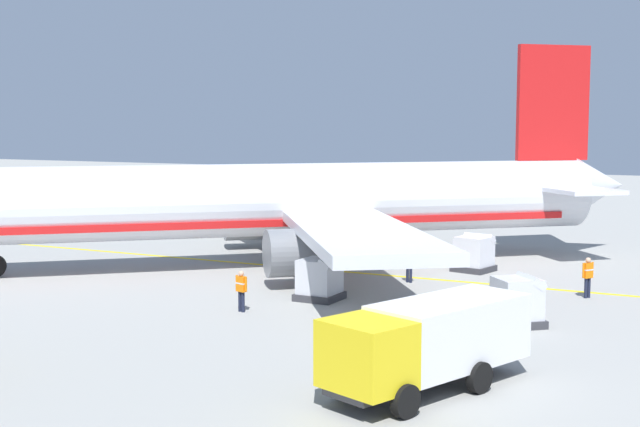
% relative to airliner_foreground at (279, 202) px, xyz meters
% --- Properties ---
extents(airliner_foreground, '(30.72, 33.51, 11.90)m').
position_rel_airliner_foreground_xyz_m(airliner_foreground, '(0.00, 0.00, 0.00)').
color(airliner_foreground, silver).
rests_on(airliner_foreground, ground).
extents(service_truck_catering, '(7.10, 4.48, 2.50)m').
position_rel_airliner_foreground_xyz_m(service_truck_catering, '(-17.02, -14.34, -1.94)').
color(service_truck_catering, yellow).
rests_on(service_truck_catering, ground).
extents(cargo_container_near, '(1.79, 1.79, 1.88)m').
position_rel_airliner_foreground_xyz_m(cargo_container_near, '(-7.11, -5.97, -2.50)').
color(cargo_container_near, '#333338').
rests_on(cargo_container_near, ground).
extents(cargo_container_mid, '(2.43, 2.43, 1.93)m').
position_rel_airliner_foreground_xyz_m(cargo_container_mid, '(-8.03, -14.67, -2.48)').
color(cargo_container_mid, '#333338').
rests_on(cargo_container_mid, ground).
extents(cargo_container_far, '(2.13, 2.13, 1.91)m').
position_rel_airliner_foreground_xyz_m(cargo_container_far, '(2.82, -9.78, -2.49)').
color(cargo_container_far, '#333338').
rests_on(cargo_container_far, ground).
extents(crew_marshaller, '(0.35, 0.61, 1.67)m').
position_rel_airliner_foreground_xyz_m(crew_marshaller, '(-10.62, -4.21, -2.41)').
color(crew_marshaller, '#191E33').
rests_on(crew_marshaller, ground).
extents(crew_loader_left, '(0.31, 0.62, 1.71)m').
position_rel_airliner_foreground_xyz_m(crew_loader_left, '(-1.60, -7.93, -2.38)').
color(crew_loader_left, '#191E33').
rests_on(crew_loader_left, ground).
extents(crew_loader_right, '(0.54, 0.44, 1.77)m').
position_rel_airliner_foreground_xyz_m(crew_loader_right, '(-1.58, -16.12, -2.34)').
color(crew_loader_right, '#191E33').
rests_on(crew_loader_right, ground).
extents(crew_supervisor, '(0.42, 0.56, 1.77)m').
position_rel_airliner_foreground_xyz_m(crew_supervisor, '(4.01, -4.84, -2.34)').
color(crew_supervisor, '#191E33').
rests_on(crew_supervisor, ground).
extents(apron_guide_line, '(0.30, 60.00, 0.01)m').
position_rel_airliner_foreground_xyz_m(apron_guide_line, '(-0.31, -4.57, -3.39)').
color(apron_guide_line, yellow).
rests_on(apron_guide_line, ground).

